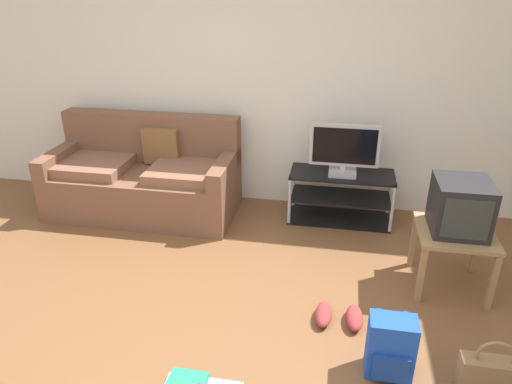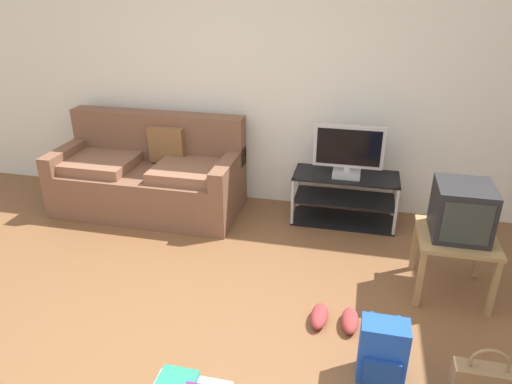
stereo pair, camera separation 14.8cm
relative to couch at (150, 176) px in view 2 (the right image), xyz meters
The scene contains 10 objects.
ground_plane 2.22m from the couch, 62.65° to the right, with size 9.00×9.80×0.02m, color brown.
wall_back 1.51m from the couch, 26.33° to the left, with size 9.00×0.10×2.70m, color silver.
couch is the anchor object (origin of this frame).
tv_stand 1.94m from the couch, ahead, with size 0.97×0.42×0.48m.
flat_tv 1.97m from the couch, ahead, with size 0.63×0.22×0.48m.
side_table 2.89m from the couch, 16.55° to the right, with size 0.54×0.54×0.48m.
crt_tv 2.90m from the couch, 16.24° to the right, with size 0.39×0.42×0.38m.
backpack 2.91m from the couch, 38.69° to the right, with size 0.27×0.24×0.39m.
handbag 3.38m from the couch, 33.12° to the right, with size 0.35×0.12×0.36m.
sneakers_pair 2.43m from the couch, 35.42° to the right, with size 0.33×0.27×0.09m.
Camera 2 is at (1.01, -2.09, 2.19)m, focal length 33.20 mm.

